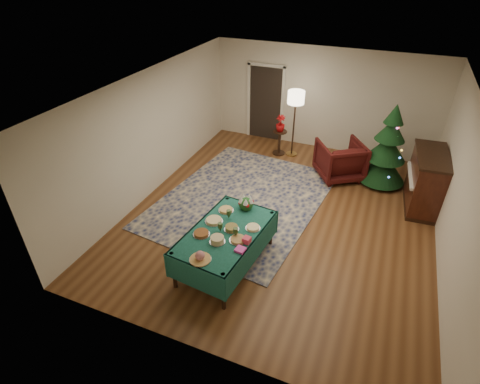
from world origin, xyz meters
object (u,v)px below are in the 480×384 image
at_px(floor_lamp, 296,101).
at_px(piano, 426,181).
at_px(buffet_table, 225,238).
at_px(christmas_tree, 387,149).
at_px(armchair, 340,158).
at_px(potted_plant, 280,127).
at_px(gift_box, 247,240).
at_px(side_table, 279,143).

distance_m(floor_lamp, piano, 3.58).
xyz_separation_m(buffet_table, christmas_tree, (2.27, 3.93, 0.28)).
bearing_deg(floor_lamp, christmas_tree, -14.43).
distance_m(armchair, piano, 1.94).
bearing_deg(buffet_table, potted_plant, 95.38).
bearing_deg(floor_lamp, gift_box, -83.67).
relative_size(side_table, christmas_tree, 0.34).
xyz_separation_m(gift_box, potted_plant, (-0.85, 4.58, -0.01)).
distance_m(buffet_table, christmas_tree, 4.55).
xyz_separation_m(gift_box, floor_lamp, (-0.52, 4.66, 0.70)).
height_order(gift_box, piano, piano).
bearing_deg(armchair, gift_box, 44.74).
height_order(buffet_table, gift_box, gift_box).
height_order(floor_lamp, christmas_tree, christmas_tree).
distance_m(side_table, christmas_tree, 2.79).
relative_size(potted_plant, christmas_tree, 0.22).
bearing_deg(potted_plant, armchair, -20.67).
xyz_separation_m(gift_box, side_table, (-0.85, 4.58, -0.47)).
bearing_deg(buffet_table, armchair, 71.35).
distance_m(gift_box, potted_plant, 4.66).
xyz_separation_m(gift_box, armchair, (0.85, 3.94, -0.29)).
bearing_deg(potted_plant, gift_box, -79.44).
bearing_deg(christmas_tree, buffet_table, -119.97).
bearing_deg(armchair, piano, 130.74).
bearing_deg(buffet_table, side_table, 95.38).
distance_m(armchair, christmas_tree, 1.06).
bearing_deg(armchair, potted_plant, -53.71).
distance_m(buffet_table, floor_lamp, 4.62).
distance_m(buffet_table, armchair, 4.02).
height_order(potted_plant, christmas_tree, christmas_tree).
height_order(gift_box, christmas_tree, christmas_tree).
distance_m(floor_lamp, potted_plant, 0.78).
bearing_deg(gift_box, side_table, 100.56).
bearing_deg(gift_box, buffet_table, 164.07).
height_order(buffet_table, floor_lamp, floor_lamp).
distance_m(buffet_table, side_table, 4.48).
xyz_separation_m(floor_lamp, potted_plant, (-0.34, -0.08, -0.70)).
bearing_deg(gift_box, potted_plant, 100.56).
relative_size(side_table, piano, 0.45).
height_order(gift_box, armchair, armchair).
relative_size(buffet_table, side_table, 3.04).
distance_m(potted_plant, piano, 3.76).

